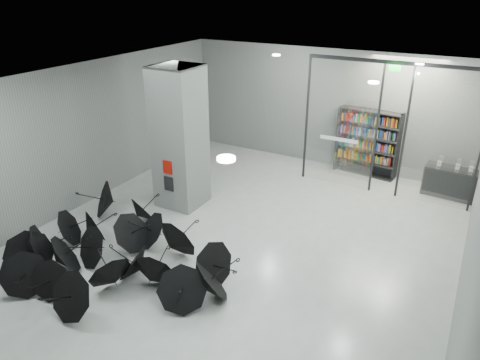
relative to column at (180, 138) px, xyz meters
The scene contains 9 objects.
room 3.31m from the column, 38.66° to the right, with size 14.00×14.02×4.01m.
column is the anchor object (origin of this frame).
fire_cabinet 0.90m from the column, 90.00° to the right, with size 0.28×0.04×0.38m, color #A50A07.
info_panel 1.31m from the column, 90.00° to the right, with size 0.30×0.03×0.42m, color black.
exit_sign 6.18m from the column, 33.96° to the left, with size 0.30×0.06×0.15m, color #0CE533.
glass_partition 6.02m from the column, 35.58° to the left, with size 5.06×0.08×4.00m.
bookshelf 6.34m from the column, 49.13° to the left, with size 2.01×0.40×2.21m, color black, non-canonical shape.
shop_counter 8.18m from the column, 32.00° to the left, with size 1.52×0.61×0.91m, color black.
umbrella_cluster 3.91m from the column, 81.01° to the right, with size 5.81×4.73×1.29m.
Camera 1 is at (4.68, -7.47, 6.02)m, focal length 33.33 mm.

